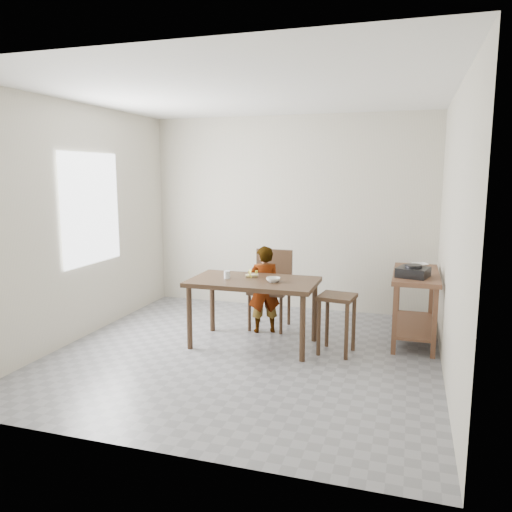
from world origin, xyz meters
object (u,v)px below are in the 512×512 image
(stool, at_px, (336,324))
(dining_chair, at_px, (270,290))
(prep_counter, at_px, (414,307))
(dining_table, at_px, (253,312))
(child, at_px, (264,289))

(stool, bearing_deg, dining_chair, 145.21)
(dining_chair, bearing_deg, prep_counter, 1.47)
(prep_counter, height_order, dining_chair, dining_chair)
(dining_table, xyz_separation_m, child, (-0.02, 0.48, 0.16))
(dining_table, relative_size, prep_counter, 1.17)
(child, bearing_deg, dining_table, 67.26)
(child, height_order, dining_chair, child)
(dining_table, height_order, prep_counter, prep_counter)
(prep_counter, bearing_deg, stool, -139.37)
(child, xyz_separation_m, stool, (0.94, -0.46, -0.21))
(prep_counter, distance_m, dining_chair, 1.72)
(stool, bearing_deg, dining_table, -178.79)
(dining_table, height_order, stool, dining_table)
(dining_table, relative_size, stool, 2.19)
(child, relative_size, dining_chair, 1.10)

